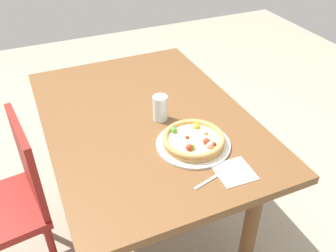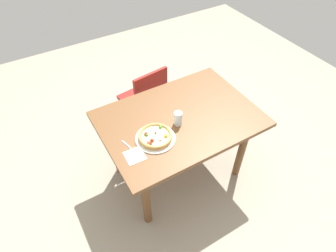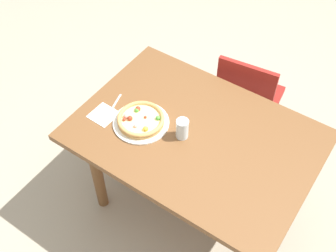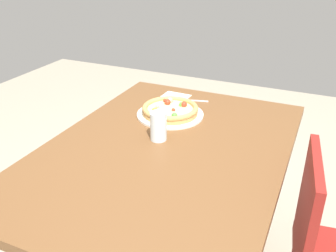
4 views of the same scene
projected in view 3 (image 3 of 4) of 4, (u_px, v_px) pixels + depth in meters
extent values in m
plane|color=#9E937F|center=(190.00, 206.00, 2.91)|extent=(6.00, 6.00, 0.00)
cube|color=brown|center=(195.00, 136.00, 2.34)|extent=(1.31, 0.93, 0.04)
cylinder|color=brown|center=(289.00, 179.00, 2.62)|extent=(0.07, 0.07, 0.73)
cylinder|color=brown|center=(155.00, 111.00, 2.99)|extent=(0.07, 0.07, 0.73)
cylinder|color=brown|center=(97.00, 172.00, 2.65)|extent=(0.07, 0.07, 0.73)
cylinder|color=maroon|center=(232.00, 97.00, 3.31)|extent=(0.04, 0.04, 0.41)
cylinder|color=maroon|center=(274.00, 111.00, 3.21)|extent=(0.04, 0.04, 0.41)
cylinder|color=maroon|center=(215.00, 126.00, 3.11)|extent=(0.04, 0.04, 0.41)
cylinder|color=maroon|center=(259.00, 143.00, 3.01)|extent=(0.04, 0.04, 0.41)
cube|color=maroon|center=(249.00, 98.00, 2.99)|extent=(0.45, 0.45, 0.04)
cube|color=maroon|center=(244.00, 91.00, 2.71)|extent=(0.38, 0.08, 0.42)
cylinder|color=silver|center=(141.00, 123.00, 2.37)|extent=(0.31, 0.31, 0.01)
cylinder|color=tan|center=(141.00, 121.00, 2.36)|extent=(0.26, 0.26, 0.02)
cylinder|color=beige|center=(141.00, 120.00, 2.35)|extent=(0.23, 0.23, 0.01)
torus|color=tan|center=(141.00, 119.00, 2.35)|extent=(0.26, 0.26, 0.02)
sphere|color=maroon|center=(130.00, 118.00, 2.34)|extent=(0.03, 0.03, 0.03)
sphere|color=#4C9E38|center=(137.00, 110.00, 2.39)|extent=(0.02, 0.02, 0.02)
sphere|color=maroon|center=(145.00, 117.00, 2.36)|extent=(0.02, 0.02, 0.02)
sphere|color=maroon|center=(124.00, 120.00, 2.34)|extent=(0.02, 0.02, 0.02)
sphere|color=maroon|center=(138.00, 109.00, 2.39)|extent=(0.03, 0.03, 0.03)
sphere|color=#4C9E38|center=(158.00, 118.00, 2.35)|extent=(0.03, 0.03, 0.03)
sphere|color=#E58C7F|center=(126.00, 116.00, 2.35)|extent=(0.03, 0.03, 0.03)
sphere|color=gold|center=(146.00, 129.00, 2.30)|extent=(0.03, 0.03, 0.03)
sphere|color=#E58C7F|center=(135.00, 126.00, 2.31)|extent=(0.02, 0.02, 0.02)
cube|color=silver|center=(117.00, 101.00, 2.49)|extent=(0.04, 0.11, 0.00)
cube|color=silver|center=(111.00, 111.00, 2.44)|extent=(0.03, 0.05, 0.00)
cylinder|color=silver|center=(182.00, 129.00, 2.27)|extent=(0.07, 0.07, 0.12)
cube|color=white|center=(104.00, 115.00, 2.42)|extent=(0.15, 0.15, 0.00)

